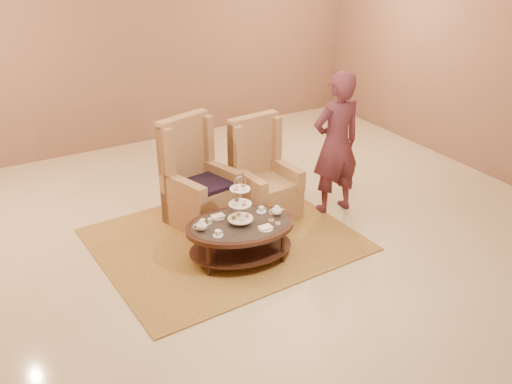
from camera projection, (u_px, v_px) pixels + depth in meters
ground at (260, 251)px, 6.56m from camera, size 8.00×8.00×0.00m
ceiling at (260, 251)px, 6.56m from camera, size 8.00×8.00×0.02m
wall_back at (132, 37)px, 8.89m from camera, size 8.00×0.04×3.50m
rug at (224, 239)px, 6.79m from camera, size 3.00×2.55×0.02m
tea_table at (241, 230)px, 6.26m from camera, size 1.36×1.07×1.02m
armchair_left at (197, 188)px, 7.02m from camera, size 0.90×0.92×1.33m
armchair_right at (262, 183)px, 7.20m from camera, size 0.75×0.77×1.27m
person at (336, 144)px, 7.08m from camera, size 0.69×0.47×1.84m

